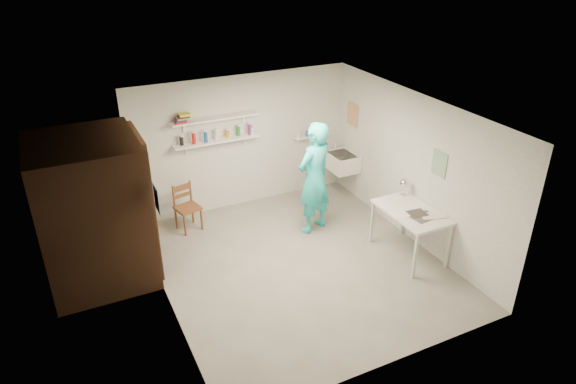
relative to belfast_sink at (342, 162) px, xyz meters
name	(u,v)px	position (x,y,z in m)	size (l,w,h in m)	color
floor	(299,265)	(-1.75, -1.70, -0.71)	(4.00, 4.50, 0.02)	slate
ceiling	(301,112)	(-1.75, -1.70, 1.71)	(4.00, 4.50, 0.02)	silver
wall_back	(242,142)	(-1.75, 0.56, 0.50)	(4.00, 0.02, 2.40)	silver
wall_front	(397,281)	(-1.75, -3.96, 0.50)	(4.00, 0.02, 2.40)	silver
wall_left	(159,226)	(-3.76, -1.70, 0.50)	(0.02, 4.50, 2.40)	silver
wall_right	(414,169)	(0.26, -1.70, 0.50)	(0.02, 4.50, 2.40)	silver
doorway_recess	(145,204)	(-3.74, -0.65, 0.30)	(0.02, 0.90, 2.00)	black
corridor_box	(93,211)	(-4.45, -0.65, 0.35)	(1.40, 1.50, 2.10)	brown
door_lintel	(137,136)	(-3.72, -0.65, 1.35)	(0.06, 1.05, 0.10)	brown
door_jamb_near	(154,219)	(-3.72, -1.15, 0.30)	(0.06, 0.10, 2.00)	brown
door_jamb_far	(139,190)	(-3.72, -0.15, 0.30)	(0.06, 0.10, 2.00)	brown
shelf_lower	(217,141)	(-2.25, 0.43, 0.65)	(1.50, 0.22, 0.03)	white
shelf_upper	(216,118)	(-2.25, 0.43, 1.05)	(1.50, 0.22, 0.03)	white
ledge_shelf	(312,136)	(-0.40, 0.47, 0.42)	(0.70, 0.14, 0.03)	white
poster_left	(157,199)	(-3.74, -1.65, 0.85)	(0.01, 0.28, 0.36)	#334C7F
poster_right_a	(353,115)	(0.24, 0.10, 0.85)	(0.01, 0.34, 0.42)	#995933
poster_right_b	(439,164)	(0.24, -2.25, 0.80)	(0.01, 0.30, 0.38)	#3F724C
belfast_sink	(342,162)	(0.00, 0.00, 0.00)	(0.48, 0.60, 0.30)	white
man	(314,178)	(-1.06, -0.86, 0.25)	(0.70, 0.46, 1.91)	#28C8C7
wall_clock	(313,155)	(-0.99, -0.66, 0.57)	(0.34, 0.34, 0.04)	beige
wooden_chair	(188,208)	(-2.96, 0.05, -0.30)	(0.38, 0.36, 0.81)	brown
work_table	(409,233)	(-0.11, -2.18, -0.31)	(0.70, 1.16, 0.77)	silver
desk_lamp	(404,183)	(0.08, -1.72, 0.29)	(0.15, 0.15, 0.15)	silver
spray_cans	(217,135)	(-2.25, 0.43, 0.75)	(1.26, 0.06, 0.17)	black
book_stack	(182,118)	(-2.81, 0.43, 1.14)	(0.26, 0.14, 0.14)	red
ledge_pots	(312,133)	(-0.40, 0.47, 0.48)	(0.48, 0.07, 0.09)	silver
papers	(412,210)	(-0.11, -2.18, 0.08)	(0.30, 0.22, 0.02)	silver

